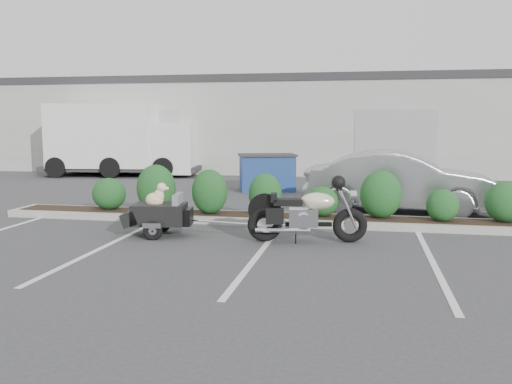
% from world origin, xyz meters
% --- Properties ---
extents(ground, '(90.00, 90.00, 0.00)m').
position_xyz_m(ground, '(0.00, 0.00, 0.00)').
color(ground, '#38383A').
rests_on(ground, ground).
extents(planter_kerb, '(12.00, 1.00, 0.15)m').
position_xyz_m(planter_kerb, '(1.00, 2.20, 0.07)').
color(planter_kerb, '#9E9E93').
rests_on(planter_kerb, ground).
extents(building, '(26.00, 10.00, 4.00)m').
position_xyz_m(building, '(0.00, 17.00, 2.00)').
color(building, '#9EA099').
rests_on(building, ground).
extents(motorcycle, '(2.13, 0.83, 1.23)m').
position_xyz_m(motorcycle, '(1.87, 0.44, 0.49)').
color(motorcycle, black).
rests_on(motorcycle, ground).
extents(pet_trailer, '(1.72, 0.98, 1.02)m').
position_xyz_m(pet_trailer, '(-0.92, 0.46, 0.43)').
color(pet_trailer, black).
rests_on(pet_trailer, ground).
extents(sedan, '(4.50, 1.88, 1.45)m').
position_xyz_m(sedan, '(3.70, 4.09, 0.72)').
color(sedan, '#A7A8AE').
rests_on(sedan, ground).
extents(dumpster, '(2.00, 1.64, 1.14)m').
position_xyz_m(dumpster, '(-0.09, 7.50, 0.58)').
color(dumpster, navy).
rests_on(dumpster, ground).
extents(delivery_truck, '(6.39, 2.83, 2.83)m').
position_xyz_m(delivery_truck, '(-6.59, 11.07, 1.36)').
color(delivery_truck, silver).
rests_on(delivery_truck, ground).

